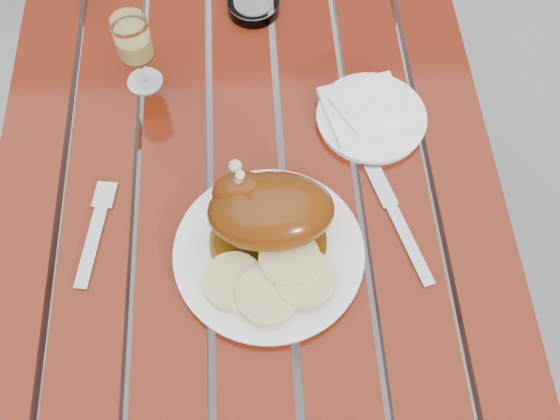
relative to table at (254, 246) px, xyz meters
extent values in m
plane|color=slate|center=(0.00, 0.00, -0.38)|extent=(60.00, 60.00, 0.00)
cube|color=maroon|center=(0.00, 0.00, 0.00)|extent=(0.80, 1.20, 0.75)
cylinder|color=white|center=(0.03, -0.19, 0.38)|extent=(0.36, 0.36, 0.02)
cylinder|color=#563509|center=(0.03, -0.18, 0.39)|extent=(0.17, 0.17, 0.00)
ellipsoid|color=#6C3008|center=(0.03, -0.15, 0.44)|extent=(0.18, 0.12, 0.09)
ellipsoid|color=#6C3008|center=(-0.01, -0.13, 0.46)|extent=(0.09, 0.06, 0.07)
cylinder|color=#C6B28C|center=(-0.01, -0.12, 0.48)|extent=(0.03, 0.04, 0.10)
cylinder|color=#D3C280|center=(-0.02, -0.24, 0.40)|extent=(0.09, 0.09, 0.02)
cylinder|color=#D3C280|center=(0.02, -0.27, 0.41)|extent=(0.09, 0.09, 0.02)
cylinder|color=#D3C280|center=(0.08, -0.25, 0.41)|extent=(0.09, 0.09, 0.02)
cylinder|color=#D3C280|center=(0.06, -0.22, 0.41)|extent=(0.09, 0.09, 0.02)
cylinder|color=#E0C965|center=(-0.17, 0.15, 0.45)|extent=(0.08, 0.08, 0.14)
cylinder|color=white|center=(0.21, 0.04, 0.38)|extent=(0.23, 0.23, 0.01)
cube|color=white|center=(0.20, 0.05, 0.40)|extent=(0.15, 0.15, 0.01)
cylinder|color=#B2B7BC|center=(0.03, 0.31, 0.39)|extent=(0.11, 0.11, 0.02)
cube|color=gray|center=(-0.23, -0.15, 0.38)|extent=(0.05, 0.17, 0.01)
cube|color=gray|center=(0.23, -0.16, 0.38)|extent=(0.07, 0.19, 0.01)
camera|label=1|loc=(0.02, -0.57, 1.22)|focal=40.00mm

